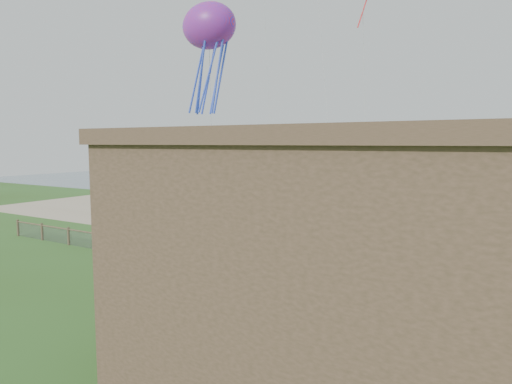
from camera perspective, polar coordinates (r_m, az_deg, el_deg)
ground at (r=21.66m, az=-16.09°, el=-13.06°), size 160.00×160.00×0.00m
sand_beach at (r=39.46m, az=8.18°, el=-4.18°), size 72.00×20.00×0.02m
ocean at (r=81.47m, az=20.48°, el=0.81°), size 160.00×68.00×0.02m
chainlink_fence at (r=25.74m, az=-6.15°, el=-8.49°), size 36.20×0.20×1.25m
motel at (r=13.39m, az=21.00°, el=-9.61°), size 15.00×10.00×7.00m
motel_deck at (r=20.04m, az=23.85°, el=-14.20°), size 15.00×2.00×0.50m
picnic_table at (r=22.45m, az=2.06°, el=-11.08°), size 2.19×1.89×0.78m
octopus_kite at (r=32.11m, az=-5.86°, el=16.52°), size 4.38×3.66×7.74m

